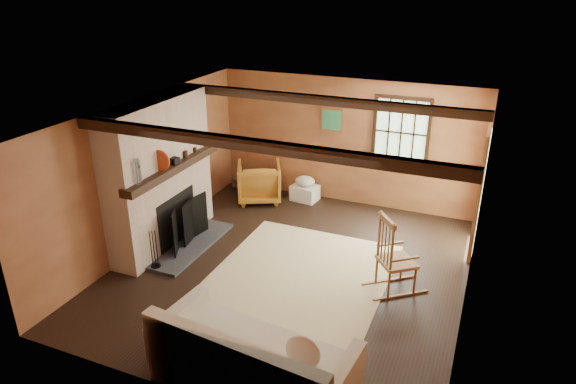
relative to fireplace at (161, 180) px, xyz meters
The scene contains 10 objects.
ground 2.48m from the fireplace, ahead, with size 5.50×5.50×0.00m, color black.
room_envelope 2.52m from the fireplace, ahead, with size 5.02×5.52×2.44m.
fireplace is the anchor object (origin of this frame).
rug 2.67m from the fireplace, ahead, with size 2.50×3.00×0.01m, color #D1C18B.
rocking_chair 3.80m from the fireplace, ahead, with size 0.92×0.86×1.16m.
sofa 3.75m from the fireplace, 41.09° to the right, with size 2.26×1.19×0.88m.
firewood_pile 2.69m from the fireplace, 84.15° to the left, with size 0.72×0.13×0.26m.
laundry_basket 3.05m from the fireplace, 58.71° to the left, with size 0.50×0.38×0.30m, color white.
basket_pillow 2.98m from the fireplace, 58.71° to the left, with size 0.39×0.31×0.20m, color silver.
armchair 2.35m from the fireplace, 72.45° to the left, with size 0.81×0.84×0.76m, color #BF6026.
Camera 1 is at (2.54, -6.19, 4.14)m, focal length 32.00 mm.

